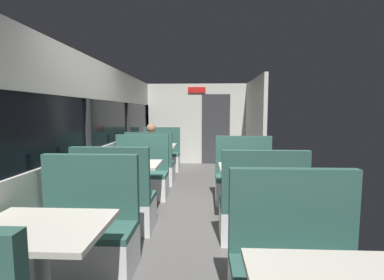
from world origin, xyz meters
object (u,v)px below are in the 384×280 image
at_px(bench_rear_aisle_facing_end, 261,213).
at_px(bench_rear_aisle_facing_entry, 244,183).
at_px(dining_table_near_window, 40,240).
at_px(bench_mid_window_facing_entry, 141,179).
at_px(dining_table_far_window, 156,149).
at_px(bench_near_window_facing_entry, 86,237).
at_px(bench_mid_window_facing_end, 116,205).
at_px(dining_table_rear_aisle, 252,174).
at_px(bench_far_window_facing_entry, 161,157).
at_px(seated_passenger, 151,158).
at_px(coffee_cup_primary, 267,164).
at_px(bench_far_window_facing_end, 151,168).
at_px(dining_table_mid_window, 130,170).

bearing_deg(bench_rear_aisle_facing_end, bench_rear_aisle_facing_entry, 90.00).
xyz_separation_m(dining_table_near_window, bench_mid_window_facing_entry, (0.00, 3.00, -0.31)).
bearing_deg(dining_table_far_window, bench_near_window_facing_entry, -90.00).
relative_size(bench_rear_aisle_facing_end, bench_rear_aisle_facing_entry, 1.00).
bearing_deg(bench_mid_window_facing_end, dining_table_rear_aisle, 15.59).
bearing_deg(dining_table_far_window, bench_mid_window_facing_end, -90.00).
bearing_deg(dining_table_far_window, bench_far_window_facing_entry, 90.00).
relative_size(seated_passenger, coffee_cup_primary, 14.00).
distance_m(bench_far_window_facing_entry, bench_rear_aisle_facing_entry, 3.07).
xyz_separation_m(dining_table_rear_aisle, seated_passenger, (-1.79, 1.87, -0.10)).
xyz_separation_m(bench_mid_window_facing_end, bench_far_window_facing_end, (0.00, 2.30, 0.00)).
relative_size(bench_mid_window_facing_end, bench_rear_aisle_facing_entry, 1.00).
height_order(bench_far_window_facing_entry, dining_table_rear_aisle, bench_far_window_facing_entry).
distance_m(dining_table_mid_window, coffee_cup_primary, 2.02).
distance_m(dining_table_mid_window, bench_rear_aisle_facing_entry, 1.88).
height_order(dining_table_near_window, bench_rear_aisle_facing_entry, bench_rear_aisle_facing_entry).
bearing_deg(seated_passenger, dining_table_far_window, 90.00).
distance_m(bench_near_window_facing_entry, bench_far_window_facing_end, 3.20).
xyz_separation_m(bench_near_window_facing_entry, dining_table_rear_aisle, (1.79, 1.40, 0.31)).
height_order(bench_mid_window_facing_end, bench_rear_aisle_facing_end, same).
bearing_deg(dining_table_rear_aisle, dining_table_near_window, -130.44).
xyz_separation_m(dining_table_near_window, bench_mid_window_facing_end, (0.00, 1.60, -0.31)).
relative_size(bench_near_window_facing_entry, dining_table_far_window, 1.22).
xyz_separation_m(bench_rear_aisle_facing_entry, seated_passenger, (-1.79, 1.17, 0.21)).
distance_m(dining_table_mid_window, bench_mid_window_facing_end, 0.77).
distance_m(bench_mid_window_facing_end, bench_far_window_facing_entry, 3.70).
bearing_deg(seated_passenger, bench_mid_window_facing_end, -90.00).
bearing_deg(bench_near_window_facing_entry, bench_far_window_facing_end, 90.00).
height_order(dining_table_far_window, dining_table_rear_aisle, same).
height_order(dining_table_mid_window, bench_rear_aisle_facing_end, bench_rear_aisle_facing_end).
height_order(dining_table_mid_window, bench_mid_window_facing_end, bench_mid_window_facing_end).
height_order(bench_far_window_facing_end, bench_rear_aisle_facing_entry, same).
bearing_deg(seated_passenger, coffee_cup_primary, -43.19).
bearing_deg(dining_table_near_window, bench_mid_window_facing_entry, 90.00).
relative_size(bench_far_window_facing_end, coffee_cup_primary, 12.22).
xyz_separation_m(dining_table_mid_window, coffee_cup_primary, (2.00, -0.21, 0.15)).
bearing_deg(dining_table_rear_aisle, coffee_cup_primary, -2.17).
height_order(dining_table_far_window, seated_passenger, seated_passenger).
xyz_separation_m(bench_rear_aisle_facing_end, seated_passenger, (-1.79, 2.57, 0.21)).
xyz_separation_m(bench_mid_window_facing_entry, dining_table_rear_aisle, (1.79, -0.90, 0.31)).
height_order(dining_table_near_window, bench_mid_window_facing_entry, bench_mid_window_facing_entry).
distance_m(bench_rear_aisle_facing_entry, seated_passenger, 2.15).
height_order(bench_far_window_facing_end, seated_passenger, seated_passenger).
xyz_separation_m(bench_rear_aisle_facing_end, coffee_cup_primary, (0.21, 0.69, 0.46)).
bearing_deg(dining_table_rear_aisle, bench_rear_aisle_facing_entry, 90.00).
bearing_deg(bench_mid_window_facing_end, bench_mid_window_facing_entry, 90.00).
bearing_deg(bench_far_window_facing_end, bench_rear_aisle_facing_end, -54.40).
height_order(bench_rear_aisle_facing_entry, coffee_cup_primary, bench_rear_aisle_facing_entry).
distance_m(bench_far_window_facing_end, coffee_cup_primary, 2.74).
bearing_deg(dining_table_rear_aisle, dining_table_far_window, 125.60).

